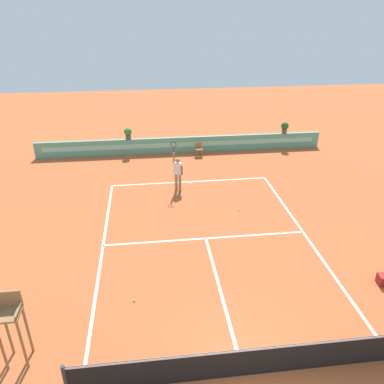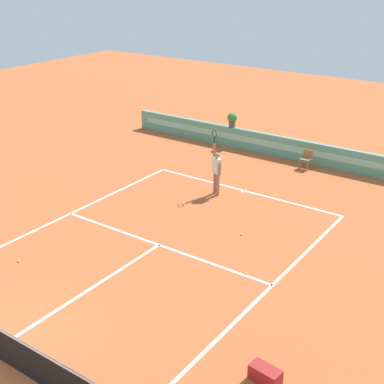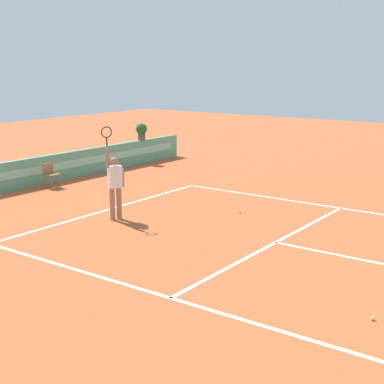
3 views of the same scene
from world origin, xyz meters
name	(u,v)px [view 3 (image 3 of 3)]	position (x,y,z in m)	size (l,w,h in m)	color
ground_plane	(291,246)	(0.00, 6.00, 0.00)	(60.00, 60.00, 0.00)	#B2562D
court_lines	(264,240)	(0.00, 6.72, 0.00)	(8.32, 11.94, 0.01)	white
back_wall_barrier	(13,175)	(0.00, 16.39, 0.50)	(18.00, 0.21, 1.00)	#599E84
ball_kid_chair	(51,174)	(0.99, 15.66, 0.48)	(0.44, 0.44, 0.85)	olive
tennis_player	(115,182)	(-0.73, 10.96, 1.05)	(0.57, 0.35, 2.58)	#9E7051
tennis_ball_near_baseline	(240,212)	(1.85, 8.52, 0.03)	(0.07, 0.07, 0.07)	#CCE033
tennis_ball_mid_court	(327,213)	(3.20, 6.45, 0.03)	(0.07, 0.07, 0.07)	#CCE033
tennis_ball_by_sideline	(373,319)	(-2.85, 3.08, 0.03)	(0.07, 0.07, 0.07)	#CCE033
potted_plant_far_right	(141,130)	(6.65, 16.39, 1.41)	(0.48, 0.48, 0.72)	#514C47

